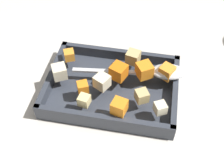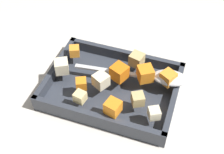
# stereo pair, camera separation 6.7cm
# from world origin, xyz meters

# --- Properties ---
(ground_plane) EXTENTS (4.00, 4.00, 0.00)m
(ground_plane) POSITION_xyz_m (0.00, 0.00, 0.00)
(ground_plane) COLOR beige
(baking_dish) EXTENTS (0.30, 0.21, 0.04)m
(baking_dish) POSITION_xyz_m (-0.01, -0.00, 0.01)
(baking_dish) COLOR #333842
(baking_dish) RESTS_ON ground_plane
(carrot_chunk_near_left) EXTENTS (0.03, 0.03, 0.02)m
(carrot_chunk_near_left) POSITION_xyz_m (-0.07, -0.04, 0.05)
(carrot_chunk_near_left) COLOR orange
(carrot_chunk_near_left) RESTS_ON baking_dish
(carrot_chunk_corner_se) EXTENTS (0.04, 0.04, 0.03)m
(carrot_chunk_corner_se) POSITION_xyz_m (0.11, 0.03, 0.06)
(carrot_chunk_corner_se) COLOR orange
(carrot_chunk_corner_se) RESTS_ON baking_dish
(carrot_chunk_far_right) EXTENTS (0.04, 0.04, 0.03)m
(carrot_chunk_far_right) POSITION_xyz_m (0.06, 0.03, 0.06)
(carrot_chunk_far_right) COLOR orange
(carrot_chunk_far_right) RESTS_ON baking_dish
(carrot_chunk_corner_ne) EXTENTS (0.03, 0.03, 0.02)m
(carrot_chunk_corner_ne) POSITION_xyz_m (-0.13, 0.05, 0.05)
(carrot_chunk_corner_ne) COLOR orange
(carrot_chunk_corner_ne) RESTS_ON baking_dish
(carrot_chunk_heap_top) EXTENTS (0.04, 0.04, 0.03)m
(carrot_chunk_heap_top) POSITION_xyz_m (0.00, 0.01, 0.06)
(carrot_chunk_heap_top) COLOR orange
(carrot_chunk_heap_top) RESTS_ON baking_dish
(carrot_chunk_mid_right) EXTENTS (0.04, 0.04, 0.03)m
(carrot_chunk_mid_right) POSITION_xyz_m (0.02, -0.08, 0.06)
(carrot_chunk_mid_right) COLOR orange
(carrot_chunk_mid_right) RESTS_ON baking_dish
(potato_chunk_under_handle) EXTENTS (0.03, 0.03, 0.02)m
(potato_chunk_under_handle) POSITION_xyz_m (0.10, -0.07, 0.05)
(potato_chunk_under_handle) COLOR beige
(potato_chunk_under_handle) RESTS_ON baking_dish
(potato_chunk_near_right) EXTENTS (0.03, 0.03, 0.02)m
(potato_chunk_near_right) POSITION_xyz_m (-0.06, -0.08, 0.05)
(potato_chunk_near_right) COLOR #E0CC89
(potato_chunk_near_right) RESTS_ON baking_dish
(potato_chunk_rim_edge) EXTENTS (0.03, 0.03, 0.02)m
(potato_chunk_rim_edge) POSITION_xyz_m (0.06, -0.05, 0.06)
(potato_chunk_rim_edge) COLOR tan
(potato_chunk_rim_edge) RESTS_ON baking_dish
(potato_chunk_front_center) EXTENTS (0.04, 0.04, 0.03)m
(potato_chunk_front_center) POSITION_xyz_m (-0.13, -0.01, 0.06)
(potato_chunk_front_center) COLOR beige
(potato_chunk_front_center) RESTS_ON baking_dish
(potato_chunk_back_center) EXTENTS (0.04, 0.04, 0.03)m
(potato_chunk_back_center) POSITION_xyz_m (0.03, 0.07, 0.06)
(potato_chunk_back_center) COLOR tan
(potato_chunk_back_center) RESTS_ON baking_dish
(potato_chunk_corner_sw) EXTENTS (0.04, 0.04, 0.03)m
(potato_chunk_corner_sw) POSITION_xyz_m (-0.03, -0.02, 0.06)
(potato_chunk_corner_sw) COLOR beige
(potato_chunk_corner_sw) RESTS_ON baking_dish
(serving_spoon) EXTENTS (0.26, 0.06, 0.02)m
(serving_spoon) POSITION_xyz_m (0.10, 0.04, 0.05)
(serving_spoon) COLOR silver
(serving_spoon) RESTS_ON baking_dish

